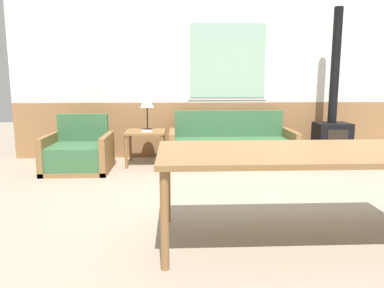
# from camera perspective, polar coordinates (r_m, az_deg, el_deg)

# --- Properties ---
(ground_plane) EXTENTS (16.00, 16.00, 0.00)m
(ground_plane) POSITION_cam_1_polar(r_m,az_deg,el_deg) (3.90, 12.24, -9.61)
(ground_plane) COLOR gray
(wall_back) EXTENTS (7.20, 0.09, 2.70)m
(wall_back) POSITION_cam_1_polar(r_m,az_deg,el_deg) (6.26, 6.44, 10.45)
(wall_back) COLOR #996B42
(wall_back) RESTS_ON ground_plane
(couch) EXTENTS (1.89, 0.80, 0.79)m
(couch) POSITION_cam_1_polar(r_m,az_deg,el_deg) (5.76, 6.00, -0.70)
(couch) COLOR olive
(couch) RESTS_ON ground_plane
(armchair) EXTENTS (0.89, 0.80, 0.78)m
(armchair) POSITION_cam_1_polar(r_m,az_deg,el_deg) (5.53, -16.88, -1.53)
(armchair) COLOR olive
(armchair) RESTS_ON ground_plane
(side_table) EXTENTS (0.59, 0.59, 0.52)m
(side_table) POSITION_cam_1_polar(r_m,az_deg,el_deg) (5.70, -7.10, 1.25)
(side_table) COLOR olive
(side_table) RESTS_ON ground_plane
(table_lamp) EXTENTS (0.21, 0.21, 0.52)m
(table_lamp) POSITION_cam_1_polar(r_m,az_deg,el_deg) (5.75, -6.87, 6.20)
(table_lamp) COLOR black
(table_lamp) RESTS_ON side_table
(book_stack) EXTENTS (0.16, 0.15, 0.02)m
(book_stack) POSITION_cam_1_polar(r_m,az_deg,el_deg) (5.59, -6.85, 1.97)
(book_stack) COLOR white
(book_stack) RESTS_ON side_table
(dining_table) EXTENTS (2.20, 0.99, 0.74)m
(dining_table) POSITION_cam_1_polar(r_m,az_deg,el_deg) (3.04, 15.94, -1.99)
(dining_table) COLOR olive
(dining_table) RESTS_ON ground_plane
(wood_stove) EXTENTS (0.52, 0.42, 2.35)m
(wood_stove) POSITION_cam_1_polar(r_m,az_deg,el_deg) (6.22, 20.63, 2.87)
(wood_stove) COLOR black
(wood_stove) RESTS_ON ground_plane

